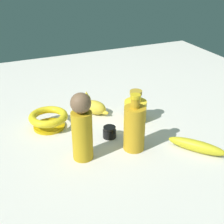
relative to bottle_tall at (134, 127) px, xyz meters
name	(u,v)px	position (x,y,z in m)	size (l,w,h in m)	color
ground	(112,134)	(0.12, 0.03, -0.08)	(2.00, 2.00, 0.00)	silver
bottle_tall	(134,127)	(0.00, 0.00, 0.00)	(0.07, 0.07, 0.20)	gold
banana	(196,146)	(-0.10, -0.18, -0.06)	(0.19, 0.04, 0.04)	gold
bottle_short	(135,109)	(0.17, -0.09, -0.03)	(0.09, 0.09, 0.13)	yellow
person_figure_adult	(82,127)	(0.02, 0.17, 0.03)	(0.08, 0.08, 0.23)	gold
cat_figurine	(91,105)	(0.30, 0.04, -0.05)	(0.12, 0.11, 0.09)	gold
nail_polish_jar	(110,132)	(0.10, 0.05, -0.06)	(0.05, 0.05, 0.04)	black
bowl	(48,118)	(0.25, 0.23, -0.04)	(0.15, 0.15, 0.06)	#CBA20B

